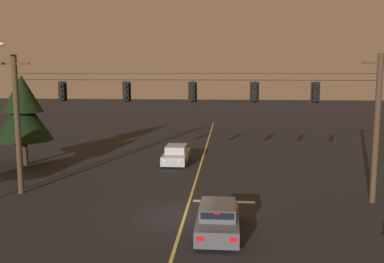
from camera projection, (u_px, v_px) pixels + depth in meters
ground_plane at (185, 216)px, 20.78m from camera, size 180.00×180.00×0.00m
lane_centre_stripe at (198, 173)px, 29.79m from camera, size 0.14×60.00×0.01m
stop_bar_paint at (224, 202)px, 23.12m from camera, size 3.40×0.36×0.01m
signal_span_assembly at (190, 125)px, 23.29m from camera, size 21.74×0.32×8.02m
traffic_light_leftmost at (62, 91)px, 23.65m from camera, size 0.48×0.41×1.22m
traffic_light_left_inner at (126, 92)px, 23.33m from camera, size 0.48×0.41×1.22m
traffic_light_centre at (192, 92)px, 23.02m from camera, size 0.48×0.41×1.22m
traffic_light_right_inner at (255, 92)px, 22.73m from camera, size 0.48×0.41×1.22m
traffic_light_rightmost at (316, 93)px, 22.45m from camera, size 0.48×0.41×1.22m
car_waiting_near_lane at (218, 219)px, 18.46m from camera, size 1.80×4.33×1.39m
car_oncoming_lead at (176, 155)px, 32.89m from camera, size 1.80×4.42×1.39m
tree_verge_near at (23, 111)px, 31.77m from camera, size 4.31×4.31×6.86m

